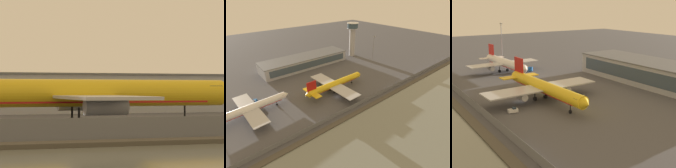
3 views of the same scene
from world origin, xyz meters
TOP-DOWN VIEW (x-y plane):
  - ground_plane at (0.00, 0.00)m, footprint 500.00×500.00m
  - shoreline_seawall at (0.00, -20.50)m, footprint 320.00×3.00m
  - perimeter_fence at (0.00, -16.00)m, footprint 280.00×0.10m
  - cargo_jet_yellow at (4.12, 7.72)m, footprint 50.07×43.30m
  - baggage_tug at (9.94, -6.84)m, footprint 1.97×3.37m
  - terminal_building at (10.55, 60.46)m, footprint 80.69×21.77m

SIDE VIEW (x-z plane):
  - ground_plane at x=0.00m, z-range 0.00..0.00m
  - shoreline_seawall at x=0.00m, z-range 0.00..0.50m
  - baggage_tug at x=9.94m, z-range -0.09..1.71m
  - perimeter_fence at x=0.00m, z-range 0.00..2.67m
  - terminal_building at x=10.55m, z-range 0.01..9.83m
  - cargo_jet_yellow at x=4.12m, z-range -1.58..11.77m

